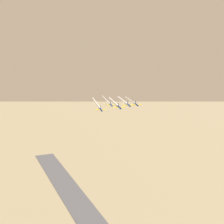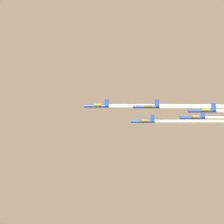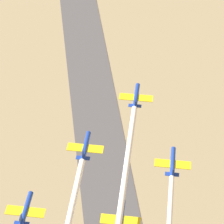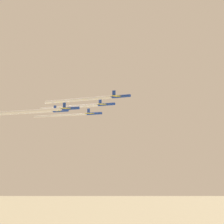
{
  "view_description": "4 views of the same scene",
  "coord_description": "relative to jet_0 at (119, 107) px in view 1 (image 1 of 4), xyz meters",
  "views": [
    {
      "loc": [
        172.52,
        19.34,
        154.66
      ],
      "look_at": [
        -32.63,
        1.51,
        115.32
      ],
      "focal_mm": 50.0,
      "sensor_mm": 36.0,
      "label": 1
    },
    {
      "loc": [
        -89.22,
        192.32,
        90.08
      ],
      "look_at": [
        -40.75,
        -0.03,
        116.35
      ],
      "focal_mm": 85.0,
      "sensor_mm": 36.0,
      "label": 2
    },
    {
      "loc": [
        -134.9,
        -25.66,
        206.8
      ],
      "look_at": [
        -37.88,
        12.37,
        111.49
      ],
      "focal_mm": 85.0,
      "sensor_mm": 36.0,
      "label": 3
    },
    {
      "loc": [
        135.2,
        -108.77,
        99.49
      ],
      "look_at": [
        -42.97,
        6.25,
        112.03
      ],
      "focal_mm": 85.0,
      "sensor_mm": 36.0,
      "label": 4
    }
  ],
  "objects": [
    {
      "name": "smoke_trail_1",
      "position": [
        -42.88,
        -0.19,
        -1.76
      ],
      "size": [
        38.43,
        11.01,
        1.34
      ],
      "rotation": [
        0.0,
        0.0,
        4.96
      ],
      "color": "white"
    },
    {
      "name": "smoke_trail_3",
      "position": [
        -62.69,
        5.49,
        -4.61
      ],
      "size": [
        38.55,
        10.7,
        0.96
      ],
      "rotation": [
        0.0,
        0.0,
        4.96
      ],
      "color": "white"
    },
    {
      "name": "jet_0",
      "position": [
        0.0,
        0.0,
        0.0
      ],
      "size": [
        9.25,
        8.97,
        3.11
      ],
      "rotation": [
        0.0,
        0.0,
        4.96
      ],
      "color": "#19389E"
    },
    {
      "name": "jet_2",
      "position": [
        -14.57,
        -14.45,
        -4.47
      ],
      "size": [
        9.25,
        8.97,
        3.11
      ],
      "rotation": [
        0.0,
        0.0,
        4.96
      ],
      "color": "#19389E"
    },
    {
      "name": "jet_3",
      "position": [
        -39.42,
        11.42,
        -4.57
      ],
      "size": [
        9.25,
        8.97,
        3.11
      ],
      "rotation": [
        0.0,
        0.0,
        4.96
      ],
      "color": "#19389E"
    },
    {
      "name": "smoke_trail_0",
      "position": [
        -24.01,
        -6.12,
        -0.05
      ],
      "size": [
        40.11,
        11.42,
        1.32
      ],
      "rotation": [
        0.0,
        0.0,
        4.96
      ],
      "color": "white"
    },
    {
      "name": "smoke_trail_2",
      "position": [
        -45.03,
        -22.22,
        -4.52
      ],
      "size": [
        52.95,
        14.51,
        1.11
      ],
      "rotation": [
        0.0,
        0.0,
        4.96
      ],
      "color": "white"
    },
    {
      "name": "smoke_trail_4",
      "position": [
        -62.9,
        -16.04,
        -4.26
      ],
      "size": [
        49.2,
        13.29,
        0.82
      ],
      "rotation": [
        0.0,
        0.0,
        4.96
      ],
      "color": "white"
    },
    {
      "name": "jet_1",
      "position": [
        -19.71,
        5.71,
        -1.72
      ],
      "size": [
        9.25,
        8.97,
        3.11
      ],
      "rotation": [
        0.0,
        0.0,
        4.96
      ],
      "color": "#19389E"
    },
    {
      "name": "jet_4",
      "position": [
        -34.28,
        -8.74,
        -4.22
      ],
      "size": [
        9.25,
        8.97,
        3.11
      ],
      "rotation": [
        0.0,
        0.0,
        4.96
      ],
      "color": "#19389E"
    }
  ]
}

